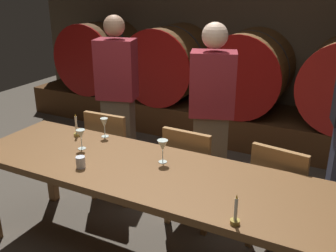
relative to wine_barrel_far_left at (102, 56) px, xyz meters
The scene contains 17 objects.
back_wall 2.34m from the wine_barrel_far_left, 13.93° to the left, with size 7.13×0.24×2.78m, color brown.
barrel_shelf 2.32m from the wine_barrel_far_left, ahead, with size 6.42×0.90×0.40m, color #4C2D16.
wine_barrel_far_left is the anchor object (origin of this frame).
wine_barrel_left 1.14m from the wine_barrel_far_left, ahead, with size 1.00×0.93×1.00m.
wine_barrel_center 2.22m from the wine_barrel_far_left, ahead, with size 1.00×0.93×1.00m.
dining_table 3.51m from the wine_barrel_far_left, 48.23° to the right, with size 2.70×0.79×0.77m.
chair_left 2.56m from the wine_barrel_far_left, 51.85° to the right, with size 0.42×0.42×0.88m.
chair_center 3.14m from the wine_barrel_far_left, 40.57° to the right, with size 0.41×0.41×0.88m.
chair_right 3.71m from the wine_barrel_far_left, 33.33° to the right, with size 0.45×0.45×0.88m.
guest_left 2.03m from the wine_barrel_far_left, 49.21° to the right, with size 0.43×0.34×1.65m.
guest_center 2.87m from the wine_barrel_far_left, 34.40° to the right, with size 0.44×0.35×1.64m.
candle_left 2.80m from the wine_barrel_far_left, 57.79° to the right, with size 0.05×0.05×0.19m.
candle_right 4.21m from the wine_barrel_far_left, 44.29° to the right, with size 0.05×0.05×0.18m.
wine_glass_left 3.06m from the wine_barrel_far_left, 56.49° to the right, with size 0.07×0.07×0.15m.
wine_glass_center 2.84m from the wine_barrel_far_left, 53.20° to the right, with size 0.06×0.06×0.16m.
wine_glass_right 3.40m from the wine_barrel_far_left, 46.61° to the right, with size 0.07×0.07×0.17m.
cup_right 3.37m from the wine_barrel_far_left, 56.08° to the right, with size 0.06×0.06×0.08m, color silver.
Camera 1 is at (1.27, -2.05, 1.97)m, focal length 41.34 mm.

